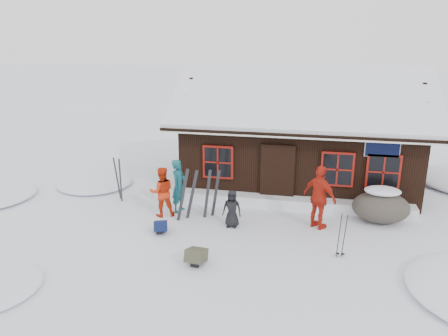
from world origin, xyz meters
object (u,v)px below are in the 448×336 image
at_px(skier_teal, 179,186).
at_px(skier_orange_right, 320,198).
at_px(boulder, 381,206).
at_px(ski_pair_left, 187,195).
at_px(backpack_olive, 196,258).
at_px(backpack_blue, 161,228).
at_px(skier_crouched, 232,209).
at_px(skier_orange_left, 162,192).
at_px(ski_poles, 342,236).

distance_m(skier_teal, skier_orange_right, 4.39).
relative_size(skier_orange_right, boulder, 1.13).
xyz_separation_m(ski_pair_left, backpack_olive, (0.97, -2.58, -0.64)).
distance_m(boulder, ski_pair_left, 5.87).
xyz_separation_m(skier_teal, ski_pair_left, (0.44, -0.56, -0.07)).
relative_size(boulder, backpack_blue, 3.42).
bearing_deg(skier_crouched, boulder, 16.85).
bearing_deg(backpack_olive, skier_orange_right, 48.38).
distance_m(skier_teal, backpack_blue, 1.78).
bearing_deg(ski_pair_left, backpack_olive, -84.50).
xyz_separation_m(skier_crouched, ski_pair_left, (-1.43, 0.25, 0.23)).
bearing_deg(ski_pair_left, skier_crouched, -24.89).
xyz_separation_m(ski_pair_left, backpack_blue, (-0.50, -1.07, -0.66)).
distance_m(skier_teal, backpack_olive, 3.51).
bearing_deg(boulder, skier_orange_left, -172.29).
height_order(skier_orange_left, boulder, skier_orange_left).
distance_m(skier_crouched, ski_poles, 3.31).
bearing_deg(skier_teal, boulder, -74.80).
bearing_deg(boulder, ski_poles, -117.16).
relative_size(skier_teal, skier_orange_left, 1.09).
distance_m(skier_orange_left, backpack_blue, 1.40).
bearing_deg(backpack_olive, boulder, 42.22).
relative_size(skier_orange_left, ski_poles, 1.29).
bearing_deg(ski_pair_left, boulder, -5.19).
xyz_separation_m(skier_orange_right, backpack_olive, (-2.96, -2.75, -0.80)).
bearing_deg(backpack_blue, backpack_olive, -64.51).
bearing_deg(skier_teal, ski_poles, -101.31).
bearing_deg(backpack_olive, skier_crouched, 84.35).
bearing_deg(skier_crouched, skier_orange_left, 171.83).
xyz_separation_m(ski_poles, backpack_olive, (-3.53, -1.10, -0.42)).
distance_m(skier_orange_right, ski_pair_left, 3.94).
bearing_deg(ski_poles, backpack_olive, -162.66).
distance_m(skier_orange_left, ski_poles, 5.59).
distance_m(boulder, ski_poles, 2.80).
bearing_deg(ski_pair_left, skier_orange_left, 157.46).
bearing_deg(ski_poles, backpack_blue, 175.37).
distance_m(ski_pair_left, backpack_olive, 2.83).
relative_size(boulder, backpack_olive, 2.94).
xyz_separation_m(skier_teal, ski_poles, (4.95, -2.03, -0.29)).
distance_m(skier_teal, ski_poles, 5.36).
bearing_deg(backpack_blue, skier_orange_right, -3.11).
bearing_deg(boulder, skier_teal, -175.84).
distance_m(skier_orange_right, boulder, 2.08).
bearing_deg(ski_pair_left, ski_poles, -33.25).
bearing_deg(boulder, ski_pair_left, -170.09).
relative_size(skier_orange_right, ski_pair_left, 1.15).
height_order(skier_crouched, ski_poles, ski_poles).
height_order(backpack_blue, backpack_olive, backpack_olive).
relative_size(skier_orange_right, backpack_olive, 3.31).
distance_m(skier_crouched, boulder, 4.53).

